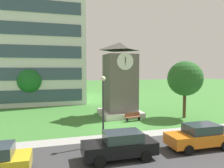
{
  "coord_description": "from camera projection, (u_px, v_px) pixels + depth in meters",
  "views": [
    {
      "loc": [
        -6.59,
        -19.23,
        5.55
      ],
      "look_at": [
        0.68,
        5.49,
        3.7
      ],
      "focal_mm": 34.21,
      "sensor_mm": 36.0,
      "label": 1
    }
  ],
  "objects": [
    {
      "name": "ground_plane",
      "position": [
        121.0,
        126.0,
        20.65
      ],
      "size": [
        160.0,
        160.0,
        0.0
      ],
      "primitive_type": "plane",
      "color": "#3D7A33"
    },
    {
      "name": "street_asphalt",
      "position": [
        158.0,
        155.0,
        13.68
      ],
      "size": [
        120.0,
        7.2,
        0.01
      ],
      "primitive_type": "cube",
      "color": "#38383A",
      "rests_on": "ground"
    },
    {
      "name": "kerb_strip",
      "position": [
        132.0,
        135.0,
        17.89
      ],
      "size": [
        120.0,
        1.6,
        0.01
      ],
      "primitive_type": "cube",
      "color": "#9E9E99",
      "rests_on": "ground"
    },
    {
      "name": "office_building",
      "position": [
        26.0,
        46.0,
        37.33
      ],
      "size": [
        18.6,
        16.03,
        19.2
      ],
      "color": "silver",
      "rests_on": "ground"
    },
    {
      "name": "clock_tower",
      "position": [
        120.0,
        84.0,
        25.06
      ],
      "size": [
        4.58,
        4.58,
        8.61
      ],
      "color": "#605B56",
      "rests_on": "ground"
    },
    {
      "name": "park_bench",
      "position": [
        133.0,
        117.0,
        22.65
      ],
      "size": [
        1.85,
        0.71,
        0.88
      ],
      "color": "brown",
      "rests_on": "ground"
    },
    {
      "name": "street_lamp",
      "position": [
        103.0,
        102.0,
        15.31
      ],
      "size": [
        0.36,
        0.36,
        5.03
      ],
      "color": "#333338",
      "rests_on": "ground"
    },
    {
      "name": "tree_near_tower",
      "position": [
        185.0,
        78.0,
        23.91
      ],
      "size": [
        3.91,
        3.91,
        6.43
      ],
      "color": "#513823",
      "rests_on": "ground"
    },
    {
      "name": "tree_by_building",
      "position": [
        30.0,
        81.0,
        30.85
      ],
      "size": [
        3.5,
        3.5,
        5.57
      ],
      "color": "#513823",
      "rests_on": "ground"
    },
    {
      "name": "parked_car_black",
      "position": [
        120.0,
        145.0,
        13.12
      ],
      "size": [
        4.58,
        2.03,
        1.69
      ],
      "color": "black",
      "rests_on": "ground"
    },
    {
      "name": "parked_car_orange",
      "position": [
        200.0,
        136.0,
        14.89
      ],
      "size": [
        4.61,
        2.04,
        1.69
      ],
      "color": "orange",
      "rests_on": "ground"
    }
  ]
}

